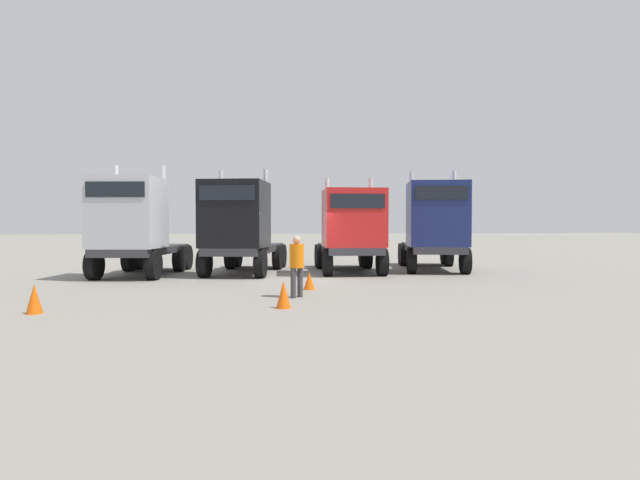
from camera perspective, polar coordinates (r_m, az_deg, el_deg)
The scene contains 9 objects.
ground at distance 19.16m, azimuth -1.98°, elevation -4.40°, with size 200.00×200.00×0.00m, color gray.
semi_truck_silver at distance 21.08m, azimuth -20.13°, elevation 1.47°, with size 3.50×6.12×4.42m.
semi_truck_black at distance 20.95m, azimuth -9.00°, elevation 1.46°, with size 4.02×6.67×4.35m.
semi_truck_red at distance 21.36m, azimuth 3.50°, elevation 1.16°, with size 3.07×6.08×4.08m.
semi_truck_navy at distance 22.86m, azimuth 12.71°, elevation 1.57°, with size 4.04×6.83×4.45m.
visitor_in_hivis at distance 14.26m, azimuth -2.62°, elevation -2.46°, with size 0.56×0.56×1.73m.
traffic_cone_near at distance 13.42m, azimuth -29.36°, elevation -5.75°, with size 0.36×0.36×0.69m, color #F2590C.
traffic_cone_mid at distance 12.52m, azimuth -4.11°, elevation -6.11°, with size 0.36×0.36×0.67m, color #F2590C.
traffic_cone_far at distance 16.05m, azimuth -1.21°, elevation -4.59°, with size 0.36×0.36×0.56m, color #F2590C.
Camera 1 is at (-2.60, -18.87, 2.03)m, focal length 28.57 mm.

